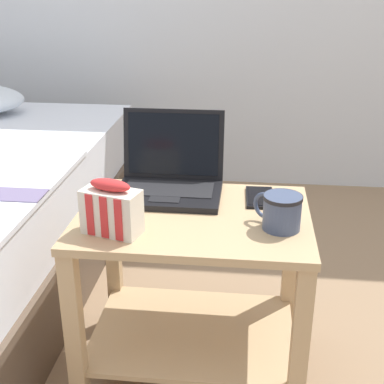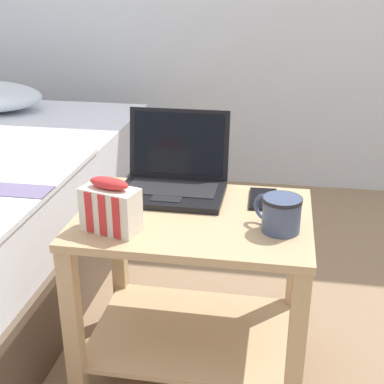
{
  "view_description": "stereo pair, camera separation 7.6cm",
  "coord_description": "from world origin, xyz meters",
  "px_view_note": "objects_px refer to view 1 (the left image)",
  "views": [
    {
      "loc": [
        0.14,
        -1.32,
        1.14
      ],
      "look_at": [
        0.0,
        -0.04,
        0.61
      ],
      "focal_mm": 50.0,
      "sensor_mm": 36.0,
      "label": 1
    },
    {
      "loc": [
        0.22,
        -1.31,
        1.14
      ],
      "look_at": [
        0.0,
        -0.04,
        0.61
      ],
      "focal_mm": 50.0,
      "sensor_mm": 36.0,
      "label": 2
    }
  ],
  "objects_px": {
    "snack_bag": "(111,209)",
    "cell_phone": "(260,197)",
    "mug_front_left": "(281,210)",
    "laptop": "(170,177)"
  },
  "relations": [
    {
      "from": "snack_bag",
      "to": "cell_phone",
      "type": "relative_size",
      "value": 1.04
    },
    {
      "from": "mug_front_left",
      "to": "cell_phone",
      "type": "distance_m",
      "value": 0.2
    },
    {
      "from": "cell_phone",
      "to": "snack_bag",
      "type": "bearing_deg",
      "value": -145.22
    },
    {
      "from": "mug_front_left",
      "to": "snack_bag",
      "type": "distance_m",
      "value": 0.43
    },
    {
      "from": "cell_phone",
      "to": "mug_front_left",
      "type": "bearing_deg",
      "value": -74.64
    },
    {
      "from": "laptop",
      "to": "mug_front_left",
      "type": "bearing_deg",
      "value": -33.46
    },
    {
      "from": "snack_bag",
      "to": "cell_phone",
      "type": "height_order",
      "value": "snack_bag"
    },
    {
      "from": "laptop",
      "to": "snack_bag",
      "type": "relative_size",
      "value": 1.93
    },
    {
      "from": "laptop",
      "to": "mug_front_left",
      "type": "distance_m",
      "value": 0.38
    },
    {
      "from": "mug_front_left",
      "to": "cell_phone",
      "type": "bearing_deg",
      "value": 105.36
    }
  ]
}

